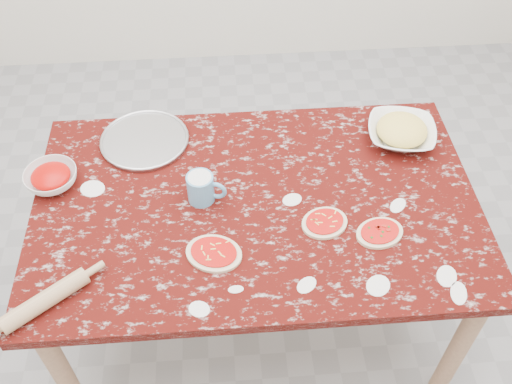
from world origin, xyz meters
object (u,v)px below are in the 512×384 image
(pizza_tray, at_px, (145,141))
(flour_mug, at_px, (202,188))
(sauce_bowl, at_px, (52,178))
(worktable, at_px, (256,216))
(rolling_pin, at_px, (45,300))
(cheese_bowl, at_px, (401,133))

(pizza_tray, relative_size, flour_mug, 2.40)
(pizza_tray, bearing_deg, sauce_bowl, -147.93)
(worktable, bearing_deg, rolling_pin, -150.96)
(pizza_tray, height_order, sauce_bowl, sauce_bowl)
(sauce_bowl, bearing_deg, worktable, -10.95)
(sauce_bowl, xyz_separation_m, rolling_pin, (0.06, -0.52, -0.00))
(pizza_tray, bearing_deg, cheese_bowl, -3.63)
(worktable, distance_m, pizza_tray, 0.55)
(pizza_tray, distance_m, flour_mug, 0.39)
(pizza_tray, xyz_separation_m, cheese_bowl, (1.01, -0.06, 0.03))
(sauce_bowl, height_order, cheese_bowl, cheese_bowl)
(sauce_bowl, relative_size, rolling_pin, 0.68)
(cheese_bowl, height_order, flour_mug, flour_mug)
(sauce_bowl, bearing_deg, pizza_tray, 32.07)
(worktable, height_order, sauce_bowl, sauce_bowl)
(rolling_pin, bearing_deg, pizza_tray, 70.07)
(pizza_tray, relative_size, cheese_bowl, 1.29)
(cheese_bowl, height_order, rolling_pin, cheese_bowl)
(cheese_bowl, relative_size, rolling_pin, 0.93)
(worktable, bearing_deg, cheese_bowl, 25.40)
(sauce_bowl, xyz_separation_m, cheese_bowl, (1.34, 0.14, 0.00))
(worktable, relative_size, rolling_pin, 5.65)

